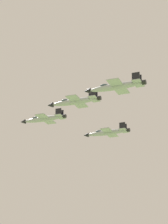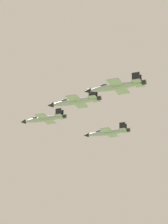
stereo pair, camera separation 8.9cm
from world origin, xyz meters
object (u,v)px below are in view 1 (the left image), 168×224
(jet_right_wingman, at_px, (107,132))
(jet_left_outer, at_px, (116,86))
(jet_lead, at_px, (44,119))
(jet_left_wingman, at_px, (75,101))

(jet_right_wingman, distance_m, jet_left_outer, 52.37)
(jet_lead, height_order, jet_right_wingman, jet_lead)
(jet_right_wingman, relative_size, jet_left_outer, 1.04)
(jet_lead, distance_m, jet_left_wingman, 25.11)
(jet_left_wingman, bearing_deg, jet_left_outer, 139.28)
(jet_lead, distance_m, jet_right_wingman, 25.16)
(jet_lead, xyz_separation_m, jet_left_wingman, (-25.03, -0.03, -2.04))
(jet_left_outer, bearing_deg, jet_lead, -40.33)
(jet_lead, distance_m, jet_left_outer, 50.47)
(jet_lead, bearing_deg, jet_left_outer, 139.36)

